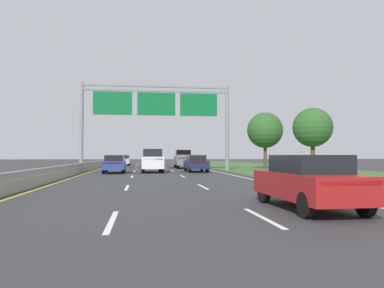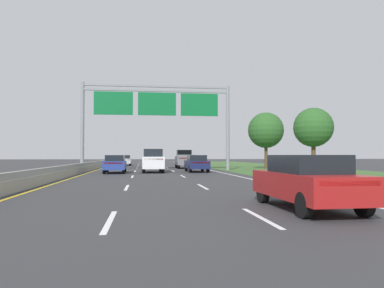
{
  "view_description": "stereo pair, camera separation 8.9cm",
  "coord_description": "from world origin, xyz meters",
  "px_view_note": "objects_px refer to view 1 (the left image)",
  "views": [
    {
      "loc": [
        -1.15,
        1.68,
        1.56
      ],
      "look_at": [
        1.65,
        21.91,
        2.19
      ],
      "focal_mm": 34.02,
      "sensor_mm": 36.0,
      "label": 1
    },
    {
      "loc": [
        -1.07,
        1.67,
        1.56
      ],
      "look_at": [
        1.65,
        21.91,
        2.19
      ],
      "focal_mm": 34.02,
      "sensor_mm": 36.0,
      "label": 2
    }
  ],
  "objects_px": {
    "car_red_right_lane_sedan": "(308,181)",
    "roadside_tree_mid": "(313,128)",
    "car_white_centre_lane_suv": "(152,160)",
    "car_navy_right_lane_sedan": "(196,163)",
    "roadside_tree_far": "(265,130)",
    "pickup_truck_grey": "(184,159)",
    "car_silver_left_lane_sedan": "(124,160)",
    "overhead_sign_gantry": "(156,108)",
    "car_blue_left_lane_sedan": "(114,164)"
  },
  "relations": [
    {
      "from": "overhead_sign_gantry",
      "to": "roadside_tree_mid",
      "type": "height_order",
      "value": "overhead_sign_gantry"
    },
    {
      "from": "overhead_sign_gantry",
      "to": "car_silver_left_lane_sedan",
      "type": "distance_m",
      "value": 20.07
    },
    {
      "from": "overhead_sign_gantry",
      "to": "car_white_centre_lane_suv",
      "type": "xyz_separation_m",
      "value": [
        -0.52,
        -3.64,
        -5.2
      ]
    },
    {
      "from": "overhead_sign_gantry",
      "to": "car_silver_left_lane_sedan",
      "type": "relative_size",
      "value": 3.42
    },
    {
      "from": "car_silver_left_lane_sedan",
      "to": "overhead_sign_gantry",
      "type": "bearing_deg",
      "value": -167.84
    },
    {
      "from": "pickup_truck_grey",
      "to": "car_silver_left_lane_sedan",
      "type": "height_order",
      "value": "pickup_truck_grey"
    },
    {
      "from": "overhead_sign_gantry",
      "to": "car_blue_left_lane_sedan",
      "type": "relative_size",
      "value": 3.41
    },
    {
      "from": "car_blue_left_lane_sedan",
      "to": "car_white_centre_lane_suv",
      "type": "bearing_deg",
      "value": -79.27
    },
    {
      "from": "pickup_truck_grey",
      "to": "car_white_centre_lane_suv",
      "type": "height_order",
      "value": "pickup_truck_grey"
    },
    {
      "from": "car_silver_left_lane_sedan",
      "to": "roadside_tree_far",
      "type": "relative_size",
      "value": 0.69
    },
    {
      "from": "overhead_sign_gantry",
      "to": "car_blue_left_lane_sedan",
      "type": "xyz_separation_m",
      "value": [
        -3.82,
        -4.3,
        -5.48
      ]
    },
    {
      "from": "car_white_centre_lane_suv",
      "to": "car_red_right_lane_sedan",
      "type": "height_order",
      "value": "car_white_centre_lane_suv"
    },
    {
      "from": "roadside_tree_far",
      "to": "overhead_sign_gantry",
      "type": "bearing_deg",
      "value": -167.1
    },
    {
      "from": "car_blue_left_lane_sedan",
      "to": "roadside_tree_far",
      "type": "height_order",
      "value": "roadside_tree_far"
    },
    {
      "from": "car_blue_left_lane_sedan",
      "to": "roadside_tree_far",
      "type": "relative_size",
      "value": 0.69
    },
    {
      "from": "car_white_centre_lane_suv",
      "to": "car_navy_right_lane_sedan",
      "type": "distance_m",
      "value": 4.16
    },
    {
      "from": "roadside_tree_far",
      "to": "car_white_centre_lane_suv",
      "type": "bearing_deg",
      "value": -153.39
    },
    {
      "from": "car_silver_left_lane_sedan",
      "to": "car_blue_left_lane_sedan",
      "type": "relative_size",
      "value": 1.0
    },
    {
      "from": "car_red_right_lane_sedan",
      "to": "car_blue_left_lane_sedan",
      "type": "bearing_deg",
      "value": 16.73
    },
    {
      "from": "pickup_truck_grey",
      "to": "car_red_right_lane_sedan",
      "type": "distance_m",
      "value": 33.39
    },
    {
      "from": "car_blue_left_lane_sedan",
      "to": "roadside_tree_far",
      "type": "distance_m",
      "value": 18.11
    },
    {
      "from": "pickup_truck_grey",
      "to": "car_red_right_lane_sedan",
      "type": "height_order",
      "value": "pickup_truck_grey"
    },
    {
      "from": "car_white_centre_lane_suv",
      "to": "car_red_right_lane_sedan",
      "type": "distance_m",
      "value": 23.51
    },
    {
      "from": "car_blue_left_lane_sedan",
      "to": "roadside_tree_far",
      "type": "xyz_separation_m",
      "value": [
        16.25,
        7.15,
        3.57
      ]
    },
    {
      "from": "roadside_tree_mid",
      "to": "car_blue_left_lane_sedan",
      "type": "bearing_deg",
      "value": 169.28
    },
    {
      "from": "overhead_sign_gantry",
      "to": "car_red_right_lane_sedan",
      "type": "height_order",
      "value": "overhead_sign_gantry"
    },
    {
      "from": "overhead_sign_gantry",
      "to": "car_blue_left_lane_sedan",
      "type": "height_order",
      "value": "overhead_sign_gantry"
    },
    {
      "from": "car_navy_right_lane_sedan",
      "to": "car_red_right_lane_sedan",
      "type": "xyz_separation_m",
      "value": [
        -0.24,
        -23.69,
        0.0
      ]
    },
    {
      "from": "car_navy_right_lane_sedan",
      "to": "car_white_centre_lane_suv",
      "type": "bearing_deg",
      "value": 96.62
    },
    {
      "from": "car_red_right_lane_sedan",
      "to": "roadside_tree_mid",
      "type": "xyz_separation_m",
      "value": [
        9.7,
        19.33,
        3.1
      ]
    },
    {
      "from": "car_blue_left_lane_sedan",
      "to": "pickup_truck_grey",
      "type": "bearing_deg",
      "value": -34.68
    },
    {
      "from": "car_white_centre_lane_suv",
      "to": "roadside_tree_far",
      "type": "distance_m",
      "value": 14.86
    },
    {
      "from": "roadside_tree_far",
      "to": "pickup_truck_grey",
      "type": "bearing_deg",
      "value": 157.32
    },
    {
      "from": "car_silver_left_lane_sedan",
      "to": "car_red_right_lane_sedan",
      "type": "height_order",
      "value": "same"
    },
    {
      "from": "roadside_tree_far",
      "to": "car_silver_left_lane_sedan",
      "type": "bearing_deg",
      "value": 135.96
    },
    {
      "from": "car_red_right_lane_sedan",
      "to": "car_white_centre_lane_suv",
      "type": "bearing_deg",
      "value": 8.55
    },
    {
      "from": "pickup_truck_grey",
      "to": "car_red_right_lane_sedan",
      "type": "relative_size",
      "value": 1.23
    },
    {
      "from": "overhead_sign_gantry",
      "to": "car_red_right_lane_sedan",
      "type": "xyz_separation_m",
      "value": [
        3.35,
        -26.83,
        -5.48
      ]
    },
    {
      "from": "overhead_sign_gantry",
      "to": "car_blue_left_lane_sedan",
      "type": "bearing_deg",
      "value": -131.61
    },
    {
      "from": "overhead_sign_gantry",
      "to": "roadside_tree_far",
      "type": "xyz_separation_m",
      "value": [
        12.43,
        2.85,
        -1.91
      ]
    },
    {
      "from": "car_silver_left_lane_sedan",
      "to": "pickup_truck_grey",
      "type": "bearing_deg",
      "value": -148.24
    },
    {
      "from": "pickup_truck_grey",
      "to": "car_white_centre_lane_suv",
      "type": "bearing_deg",
      "value": 159.62
    },
    {
      "from": "car_white_centre_lane_suv",
      "to": "car_silver_left_lane_sedan",
      "type": "distance_m",
      "value": 22.8
    },
    {
      "from": "car_silver_left_lane_sedan",
      "to": "car_blue_left_lane_sedan",
      "type": "height_order",
      "value": "same"
    },
    {
      "from": "overhead_sign_gantry",
      "to": "car_silver_left_lane_sedan",
      "type": "height_order",
      "value": "overhead_sign_gantry"
    },
    {
      "from": "car_silver_left_lane_sedan",
      "to": "roadside_tree_mid",
      "type": "height_order",
      "value": "roadside_tree_mid"
    },
    {
      "from": "car_white_centre_lane_suv",
      "to": "roadside_tree_mid",
      "type": "relative_size",
      "value": 0.84
    },
    {
      "from": "car_silver_left_lane_sedan",
      "to": "car_red_right_lane_sedan",
      "type": "bearing_deg",
      "value": -170.89
    },
    {
      "from": "car_navy_right_lane_sedan",
      "to": "roadside_tree_mid",
      "type": "distance_m",
      "value": 10.87
    },
    {
      "from": "car_navy_right_lane_sedan",
      "to": "roadside_tree_far",
      "type": "xyz_separation_m",
      "value": [
        8.84,
        5.98,
        3.57
      ]
    }
  ]
}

